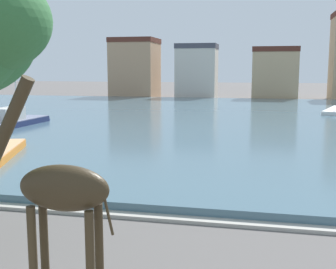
# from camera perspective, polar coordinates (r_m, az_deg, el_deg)

# --- Properties ---
(harbor_water) EXTENTS (90.10, 54.34, 0.40)m
(harbor_water) POSITION_cam_1_polar(r_m,az_deg,el_deg) (41.48, 6.58, 1.96)
(harbor_water) COLOR #476675
(harbor_water) RESTS_ON ground
(quay_edge_coping) EXTENTS (90.10, 0.50, 0.12)m
(quay_edge_coping) POSITION_cam_1_polar(r_m,az_deg,el_deg) (15.02, -4.48, -10.47)
(quay_edge_coping) COLOR #ADA89E
(quay_edge_coping) RESTS_ON ground
(giraffe_statue) EXTENTS (2.92, 0.71, 5.10)m
(giraffe_statue) POSITION_cam_1_polar(r_m,az_deg,el_deg) (8.75, -14.23, -7.29)
(giraffe_statue) COLOR #382B19
(giraffe_statue) RESTS_ON ground
(sailboat_navy) EXTENTS (2.33, 8.92, 6.40)m
(sailboat_navy) POSITION_cam_1_polar(r_m,az_deg,el_deg) (37.49, -18.97, 1.50)
(sailboat_navy) COLOR navy
(sailboat_navy) RESTS_ON ground
(townhouse_end_terrace) EXTENTS (7.37, 7.37, 9.89)m
(townhouse_end_terrace) POSITION_cam_1_polar(r_m,az_deg,el_deg) (74.96, -4.28, 8.59)
(townhouse_end_terrace) COLOR tan
(townhouse_end_terrace) RESTS_ON ground
(townhouse_tall_gabled) EXTENTS (6.53, 5.23, 8.83)m
(townhouse_tall_gabled) POSITION_cam_1_polar(r_m,az_deg,el_deg) (72.26, 3.75, 8.17)
(townhouse_tall_gabled) COLOR beige
(townhouse_tall_gabled) RESTS_ON ground
(townhouse_corner_house) EXTENTS (7.04, 5.27, 8.22)m
(townhouse_corner_house) POSITION_cam_1_polar(r_m,az_deg,el_deg) (71.25, 13.70, 7.70)
(townhouse_corner_house) COLOR tan
(townhouse_corner_house) RESTS_ON ground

